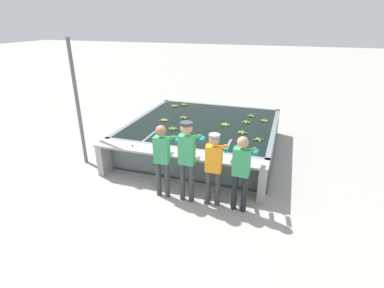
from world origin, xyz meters
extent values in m
plane|color=#A3A099|center=(0.00, 0.00, 0.00)|extent=(80.00, 80.00, 0.00)
cube|color=slate|center=(0.00, 2.44, 0.03)|extent=(4.06, 3.99, 0.06)
cube|color=slate|center=(0.00, 0.51, 0.41)|extent=(4.06, 0.12, 0.82)
cube|color=slate|center=(0.00, 4.38, 0.41)|extent=(4.06, 0.12, 0.82)
cube|color=slate|center=(-1.97, 2.44, 0.41)|extent=(0.12, 3.99, 0.82)
cube|color=slate|center=(1.97, 2.44, 0.41)|extent=(0.12, 3.99, 0.82)
cube|color=black|center=(0.00, 2.44, 0.44)|extent=(3.82, 3.75, 0.76)
cube|color=slate|center=(-1.02, 0.97, 0.41)|extent=(0.06, 0.80, 0.82)
cube|color=slate|center=(0.00, 0.97, 0.41)|extent=(0.06, 0.80, 0.82)
cube|color=slate|center=(1.02, 0.97, 0.41)|extent=(0.06, 0.80, 0.82)
cube|color=#9E9E99|center=(0.00, 0.23, 0.80)|extent=(4.06, 0.45, 0.05)
cube|color=#9E9E99|center=(-1.93, 0.23, 0.39)|extent=(0.16, 0.41, 0.77)
cube|color=#9E9E99|center=(1.93, 0.23, 0.39)|extent=(0.16, 0.41, 0.77)
cylinder|color=#38383D|center=(-0.22, -0.32, 0.40)|extent=(0.11, 0.11, 0.81)
cylinder|color=#38383D|center=(-0.02, -0.32, 0.40)|extent=(0.11, 0.11, 0.81)
cube|color=#38995B|center=(-0.12, -0.32, 1.09)|extent=(0.32, 0.17, 0.57)
sphere|color=#896042|center=(-0.12, -0.32, 1.52)|extent=(0.22, 0.22, 0.22)
cylinder|color=#38995B|center=(-0.28, -0.07, 1.29)|extent=(0.08, 0.31, 0.18)
cylinder|color=teal|center=(-0.28, 0.18, 1.13)|extent=(0.08, 0.20, 0.08)
cylinder|color=#38995B|center=(0.04, -0.07, 1.29)|extent=(0.08, 0.31, 0.18)
cylinder|color=teal|center=(0.04, 0.18, 1.13)|extent=(0.08, 0.20, 0.08)
cylinder|color=#38383D|center=(0.33, -0.33, 0.43)|extent=(0.11, 0.11, 0.87)
cylinder|color=#38383D|center=(0.53, -0.34, 0.43)|extent=(0.11, 0.11, 0.87)
cube|color=#38995B|center=(0.43, -0.33, 1.17)|extent=(0.32, 0.18, 0.61)
sphere|color=tan|center=(0.43, -0.33, 1.63)|extent=(0.23, 0.23, 0.23)
cylinder|color=#282D33|center=(0.43, -0.33, 1.74)|extent=(0.25, 0.25, 0.04)
cylinder|color=#38995B|center=(0.28, -0.08, 1.40)|extent=(0.09, 0.31, 0.18)
cylinder|color=teal|center=(0.29, 0.17, 1.23)|extent=(0.09, 0.20, 0.08)
cylinder|color=#38995B|center=(0.60, -0.09, 1.40)|extent=(0.09, 0.31, 0.18)
cylinder|color=teal|center=(0.61, 0.16, 1.23)|extent=(0.09, 0.20, 0.08)
cylinder|color=#38383D|center=(0.88, -0.30, 0.38)|extent=(0.11, 0.11, 0.77)
cylinder|color=#38383D|center=(1.08, -0.30, 0.38)|extent=(0.11, 0.11, 0.77)
cube|color=orange|center=(0.98, -0.30, 1.04)|extent=(0.32, 0.17, 0.55)
sphere|color=tan|center=(0.98, -0.30, 1.45)|extent=(0.21, 0.21, 0.21)
cylinder|color=#9E9E99|center=(0.98, -0.30, 1.54)|extent=(0.22, 0.22, 0.04)
cylinder|color=orange|center=(0.82, -0.05, 1.23)|extent=(0.08, 0.31, 0.18)
cylinder|color=teal|center=(0.82, 0.20, 1.07)|extent=(0.09, 0.20, 0.08)
cylinder|color=orange|center=(1.14, -0.05, 1.23)|extent=(0.08, 0.31, 0.18)
cylinder|color=teal|center=(1.14, 0.20, 1.07)|extent=(0.09, 0.20, 0.08)
cylinder|color=#1E2328|center=(1.43, -0.33, 0.40)|extent=(0.11, 0.11, 0.79)
cylinder|color=#1E2328|center=(1.63, -0.35, 0.40)|extent=(0.11, 0.11, 0.79)
cube|color=#38995B|center=(1.53, -0.34, 1.07)|extent=(0.33, 0.20, 0.56)
sphere|color=tan|center=(1.53, -0.34, 1.49)|extent=(0.21, 0.21, 0.21)
cylinder|color=#38995B|center=(1.40, -0.08, 1.27)|extent=(0.11, 0.32, 0.18)
cylinder|color=#1EA3AD|center=(1.42, 0.17, 1.10)|extent=(0.10, 0.21, 0.08)
cylinder|color=#38995B|center=(1.72, -0.11, 1.27)|extent=(0.11, 0.32, 0.18)
cylinder|color=#1EA3AD|center=(1.74, 0.14, 1.10)|extent=(0.10, 0.21, 0.08)
ellipsoid|color=#9EC642|center=(-1.19, 2.19, 0.84)|extent=(0.16, 0.13, 0.04)
ellipsoid|color=#9EC642|center=(-1.14, 2.17, 0.84)|extent=(0.05, 0.17, 0.04)
ellipsoid|color=#9EC642|center=(-1.09, 2.20, 0.84)|extent=(0.17, 0.10, 0.04)
ellipsoid|color=#9EC642|center=(-1.10, 2.25, 0.84)|extent=(0.16, 0.13, 0.04)
ellipsoid|color=#9EC642|center=(-1.15, 2.28, 0.84)|extent=(0.05, 0.17, 0.04)
ellipsoid|color=#9EC642|center=(-1.19, 2.24, 0.84)|extent=(0.17, 0.10, 0.04)
cylinder|color=tan|center=(-1.14, 2.22, 0.87)|extent=(0.03, 0.03, 0.04)
ellipsoid|color=#8CB738|center=(1.60, 3.09, 0.84)|extent=(0.17, 0.06, 0.04)
ellipsoid|color=#8CB738|center=(1.63, 3.03, 0.84)|extent=(0.11, 0.17, 0.04)
ellipsoid|color=#8CB738|center=(1.70, 3.04, 0.84)|extent=(0.15, 0.14, 0.04)
ellipsoid|color=#8CB738|center=(1.70, 3.11, 0.84)|extent=(0.17, 0.11, 0.04)
ellipsoid|color=#8CB738|center=(1.65, 3.14, 0.84)|extent=(0.07, 0.17, 0.04)
cylinder|color=tan|center=(1.66, 3.08, 0.87)|extent=(0.03, 0.03, 0.04)
ellipsoid|color=#8CB738|center=(1.18, 2.72, 0.84)|extent=(0.04, 0.17, 0.04)
ellipsoid|color=#8CB738|center=(1.23, 2.76, 0.84)|extent=(0.17, 0.08, 0.04)
ellipsoid|color=#8CB738|center=(1.21, 2.82, 0.84)|extent=(0.13, 0.16, 0.04)
ellipsoid|color=#8CB738|center=(1.14, 2.82, 0.84)|extent=(0.13, 0.16, 0.04)
ellipsoid|color=#8CB738|center=(1.12, 2.76, 0.84)|extent=(0.17, 0.09, 0.04)
cylinder|color=tan|center=(1.18, 2.78, 0.87)|extent=(0.03, 0.03, 0.04)
ellipsoid|color=#9EC642|center=(-0.70, 2.59, 0.84)|extent=(0.10, 0.17, 0.04)
ellipsoid|color=#9EC642|center=(-0.64, 2.60, 0.84)|extent=(0.15, 0.14, 0.04)
ellipsoid|color=#9EC642|center=(-0.63, 2.66, 0.84)|extent=(0.16, 0.12, 0.04)
ellipsoid|color=#9EC642|center=(-0.69, 2.69, 0.84)|extent=(0.07, 0.17, 0.04)
ellipsoid|color=#9EC642|center=(-0.73, 2.64, 0.84)|extent=(0.17, 0.05, 0.04)
cylinder|color=tan|center=(-0.68, 2.64, 0.87)|extent=(0.03, 0.03, 0.04)
ellipsoid|color=#75A333|center=(1.71, 1.55, 0.84)|extent=(0.16, 0.12, 0.04)
ellipsoid|color=#75A333|center=(1.64, 1.57, 0.84)|extent=(0.12, 0.16, 0.04)
ellipsoid|color=#75A333|center=(1.62, 1.50, 0.84)|extent=(0.16, 0.12, 0.04)
ellipsoid|color=#75A333|center=(1.69, 1.48, 0.84)|extent=(0.12, 0.16, 0.04)
cylinder|color=tan|center=(1.66, 1.53, 0.87)|extent=(0.03, 0.03, 0.04)
ellipsoid|color=#93BC3D|center=(0.66, 2.44, 0.84)|extent=(0.06, 0.17, 0.04)
ellipsoid|color=#93BC3D|center=(0.61, 2.42, 0.84)|extent=(0.14, 0.15, 0.04)
ellipsoid|color=#93BC3D|center=(0.59, 2.38, 0.84)|extent=(0.17, 0.05, 0.04)
ellipsoid|color=#93BC3D|center=(0.62, 2.34, 0.84)|extent=(0.12, 0.16, 0.04)
ellipsoid|color=#93BC3D|center=(0.66, 2.33, 0.84)|extent=(0.09, 0.17, 0.04)
ellipsoid|color=#93BC3D|center=(0.70, 2.36, 0.84)|extent=(0.17, 0.09, 0.04)
ellipsoid|color=#93BC3D|center=(0.70, 2.41, 0.84)|extent=(0.16, 0.12, 0.04)
cylinder|color=tan|center=(0.65, 2.38, 0.87)|extent=(0.03, 0.03, 0.04)
ellipsoid|color=#9EC642|center=(-1.46, 3.77, 0.84)|extent=(0.17, 0.05, 0.04)
ellipsoid|color=#9EC642|center=(-1.44, 3.72, 0.84)|extent=(0.13, 0.16, 0.04)
ellipsoid|color=#9EC642|center=(-1.38, 3.71, 0.84)|extent=(0.11, 0.17, 0.04)
ellipsoid|color=#9EC642|center=(-1.35, 3.76, 0.84)|extent=(0.17, 0.05, 0.04)
ellipsoid|color=#9EC642|center=(-1.37, 3.81, 0.84)|extent=(0.13, 0.16, 0.04)
ellipsoid|color=#9EC642|center=(-1.43, 3.81, 0.84)|extent=(0.11, 0.17, 0.04)
cylinder|color=tan|center=(-1.41, 3.76, 0.87)|extent=(0.03, 0.03, 0.04)
ellipsoid|color=#75A333|center=(1.22, 3.49, 0.84)|extent=(0.06, 0.17, 0.04)
ellipsoid|color=#75A333|center=(1.18, 3.45, 0.84)|extent=(0.17, 0.06, 0.04)
ellipsoid|color=#75A333|center=(1.21, 3.39, 0.84)|extent=(0.11, 0.17, 0.04)
ellipsoid|color=#75A333|center=(1.27, 3.40, 0.84)|extent=(0.15, 0.15, 0.04)
ellipsoid|color=#75A333|center=(1.28, 3.46, 0.84)|extent=(0.17, 0.11, 0.04)
cylinder|color=tan|center=(1.23, 3.44, 0.87)|extent=(0.03, 0.03, 0.04)
ellipsoid|color=#75A333|center=(-1.11, 4.03, 0.84)|extent=(0.10, 0.17, 0.04)
ellipsoid|color=#75A333|center=(-1.17, 4.01, 0.84)|extent=(0.15, 0.14, 0.04)
ellipsoid|color=#75A333|center=(-1.18, 3.95, 0.84)|extent=(0.16, 0.12, 0.04)
ellipsoid|color=#75A333|center=(-1.12, 3.92, 0.84)|extent=(0.07, 0.17, 0.04)
ellipsoid|color=#75A333|center=(-1.08, 3.97, 0.84)|extent=(0.17, 0.05, 0.04)
cylinder|color=tan|center=(-1.13, 3.98, 0.87)|extent=(0.03, 0.03, 0.04)
ellipsoid|color=#8CB738|center=(1.15, 1.93, 0.84)|extent=(0.16, 0.13, 0.04)
ellipsoid|color=#8CB738|center=(1.15, 1.86, 0.84)|extent=(0.16, 0.13, 0.04)
ellipsoid|color=#8CB738|center=(1.22, 1.84, 0.84)|extent=(0.09, 0.17, 0.04)
ellipsoid|color=#8CB738|center=(1.25, 1.89, 0.84)|extent=(0.17, 0.04, 0.04)
ellipsoid|color=#8CB738|center=(1.22, 1.95, 0.84)|extent=(0.09, 0.17, 0.04)
cylinder|color=tan|center=(1.20, 1.89, 0.87)|extent=(0.03, 0.03, 0.04)
ellipsoid|color=#75A333|center=(-0.61, 1.67, 0.84)|extent=(0.11, 0.17, 0.04)
ellipsoid|color=#75A333|center=(-0.66, 1.66, 0.84)|extent=(0.13, 0.16, 0.04)
ellipsoid|color=#75A333|center=(-0.69, 1.61, 0.84)|extent=(0.17, 0.05, 0.04)
ellipsoid|color=#75A333|center=(-0.66, 1.57, 0.84)|extent=(0.11, 0.17, 0.04)
ellipsoid|color=#75A333|center=(-0.60, 1.57, 0.84)|extent=(0.13, 0.16, 0.04)
ellipsoid|color=#75A333|center=(-0.58, 1.62, 0.84)|extent=(0.17, 0.05, 0.04)
cylinder|color=tan|center=(-0.63, 1.62, 0.87)|extent=(0.03, 0.03, 0.04)
cube|color=silver|center=(-0.99, 0.06, 0.83)|extent=(0.14, 0.18, 0.00)
cube|color=black|center=(-1.11, 0.23, 0.83)|extent=(0.08, 0.10, 0.02)
cylinder|color=slate|center=(-2.76, 0.57, 1.60)|extent=(0.09, 0.09, 3.20)
camera|label=1|loc=(2.21, -5.47, 3.60)|focal=28.00mm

